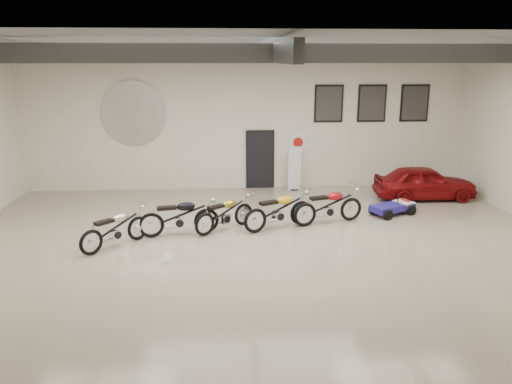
{
  "coord_description": "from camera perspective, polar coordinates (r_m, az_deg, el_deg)",
  "views": [
    {
      "loc": [
        -0.98,
        -12.09,
        4.65
      ],
      "look_at": [
        0.0,
        1.2,
        1.1
      ],
      "focal_mm": 35.0,
      "sensor_mm": 36.0,
      "label": 1
    }
  ],
  "objects": [
    {
      "name": "motorcycle_silver",
      "position": [
        13.17,
        -15.83,
        -3.95
      ],
      "size": [
        1.84,
        1.86,
        1.04
      ],
      "primitive_type": null,
      "rotation": [
        0.0,
        0.0,
        0.8
      ],
      "color": "silver",
      "rests_on": "floor"
    },
    {
      "name": "motorcycle_gold",
      "position": [
        13.96,
        -3.61,
        -2.35
      ],
      "size": [
        1.94,
        1.71,
        1.03
      ],
      "primitive_type": null,
      "rotation": [
        0.0,
        0.0,
        0.66
      ],
      "color": "silver",
      "rests_on": "floor"
    },
    {
      "name": "motorcycle_red",
      "position": [
        14.63,
        8.29,
        -1.47
      ],
      "size": [
        2.26,
        1.26,
        1.12
      ],
      "primitive_type": null,
      "rotation": [
        0.0,
        0.0,
        0.29
      ],
      "color": "silver",
      "rests_on": "floor"
    },
    {
      "name": "door",
      "position": [
        18.46,
        0.46,
        3.67
      ],
      "size": [
        0.92,
        0.08,
        2.1
      ],
      "primitive_type": "cube",
      "color": "black",
      "rests_on": "back_wall"
    },
    {
      "name": "floor",
      "position": [
        12.99,
        0.39,
        -6.06
      ],
      "size": [
        16.0,
        12.0,
        0.01
      ],
      "primitive_type": "cube",
      "color": "tan",
      "rests_on": "ground"
    },
    {
      "name": "logo_plaque",
      "position": [
        18.39,
        -13.81,
        8.71
      ],
      "size": [
        2.3,
        0.06,
        1.16
      ],
      "primitive_type": null,
      "color": "silver",
      "rests_on": "back_wall"
    },
    {
      "name": "poster_left",
      "position": [
        18.55,
        8.31,
        9.97
      ],
      "size": [
        1.05,
        0.08,
        1.35
      ],
      "primitive_type": null,
      "color": "black",
      "rests_on": "back_wall"
    },
    {
      "name": "poster_mid",
      "position": [
        18.96,
        13.11,
        9.84
      ],
      "size": [
        1.05,
        0.08,
        1.35
      ],
      "primitive_type": null,
      "color": "black",
      "rests_on": "back_wall"
    },
    {
      "name": "ceiling",
      "position": [
        12.14,
        0.43,
        16.56
      ],
      "size": [
        16.0,
        12.0,
        0.01
      ],
      "primitive_type": "cube",
      "color": "gray",
      "rests_on": "back_wall"
    },
    {
      "name": "motorcycle_black",
      "position": [
        13.68,
        -8.8,
        -2.68
      ],
      "size": [
        2.23,
        1.07,
        1.11
      ],
      "primitive_type": null,
      "rotation": [
        0.0,
        0.0,
        0.19
      ],
      "color": "silver",
      "rests_on": "floor"
    },
    {
      "name": "go_kart",
      "position": [
        16.04,
        15.71,
        -1.35
      ],
      "size": [
        1.89,
        1.44,
        0.63
      ],
      "primitive_type": null,
      "rotation": [
        0.0,
        0.0,
        0.44
      ],
      "color": "navy",
      "rests_on": "floor"
    },
    {
      "name": "poster_right",
      "position": [
        19.49,
        17.67,
        9.66
      ],
      "size": [
        1.05,
        0.08,
        1.35
      ],
      "primitive_type": null,
      "color": "black",
      "rests_on": "back_wall"
    },
    {
      "name": "vintage_car",
      "position": [
        18.01,
        18.72,
        1.04
      ],
      "size": [
        1.43,
        3.42,
        1.16
      ],
      "primitive_type": "imported",
      "rotation": [
        0.0,
        0.0,
        1.55
      ],
      "color": "maroon",
      "rests_on": "floor"
    },
    {
      "name": "ceiling_beams",
      "position": [
        12.13,
        0.43,
        15.38
      ],
      "size": [
        15.8,
        11.8,
        0.32
      ],
      "primitive_type": null,
      "color": "#575A5F",
      "rests_on": "ceiling"
    },
    {
      "name": "banner_stand",
      "position": [
        18.2,
        4.43,
        2.81
      ],
      "size": [
        0.48,
        0.22,
        1.7
      ],
      "primitive_type": null,
      "rotation": [
        0.0,
        0.0,
        0.09
      ],
      "color": "white",
      "rests_on": "floor"
    },
    {
      "name": "motorcycle_yellow",
      "position": [
        14.06,
        2.59,
        -2.01
      ],
      "size": [
        2.24,
        1.53,
        1.12
      ],
      "primitive_type": null,
      "rotation": [
        0.0,
        0.0,
        0.45
      ],
      "color": "silver",
      "rests_on": "floor"
    },
    {
      "name": "oil_sign",
      "position": [
        18.51,
        4.81,
        5.69
      ],
      "size": [
        0.72,
        0.1,
        0.72
      ],
      "primitive_type": null,
      "color": "white",
      "rests_on": "back_wall"
    },
    {
      "name": "back_wall",
      "position": [
        18.25,
        -1.12,
        8.14
      ],
      "size": [
        16.0,
        0.02,
        5.0
      ],
      "primitive_type": "cube",
      "color": "beige",
      "rests_on": "floor"
    }
  ]
}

